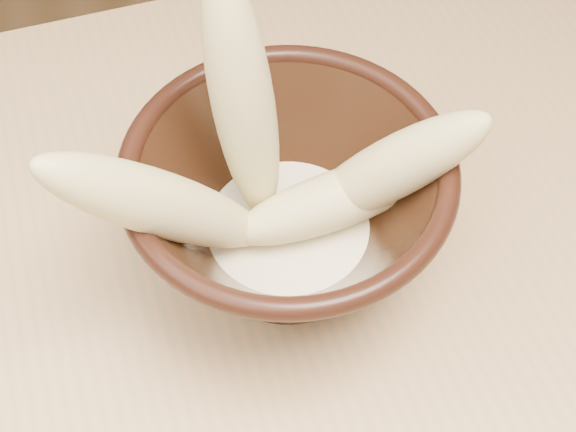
# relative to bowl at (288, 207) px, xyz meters

# --- Properties ---
(bowl) EXTENTS (0.21, 0.21, 0.11)m
(bowl) POSITION_rel_bowl_xyz_m (0.00, 0.00, 0.00)
(bowl) COLOR black
(bowl) RESTS_ON table
(milk_puddle) EXTENTS (0.12, 0.12, 0.02)m
(milk_puddle) POSITION_rel_bowl_xyz_m (0.00, 0.00, -0.03)
(milk_puddle) COLOR beige
(milk_puddle) RESTS_ON bowl
(banana_upright) EXTENTS (0.05, 0.08, 0.19)m
(banana_upright) POSITION_rel_bowl_xyz_m (-0.02, 0.04, 0.07)
(banana_upright) COLOR #D8C980
(banana_upright) RESTS_ON bowl
(banana_left) EXTENTS (0.15, 0.06, 0.16)m
(banana_left) POSITION_rel_bowl_xyz_m (-0.08, -0.01, 0.05)
(banana_left) COLOR #D8C980
(banana_left) RESTS_ON bowl
(banana_right) EXTENTS (0.13, 0.09, 0.13)m
(banana_right) POSITION_rel_bowl_xyz_m (0.06, -0.01, 0.03)
(banana_right) COLOR #D8C980
(banana_right) RESTS_ON bowl
(banana_across) EXTENTS (0.14, 0.04, 0.05)m
(banana_across) POSITION_rel_bowl_xyz_m (0.03, -0.01, 0.00)
(banana_across) COLOR #D8C980
(banana_across) RESTS_ON bowl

